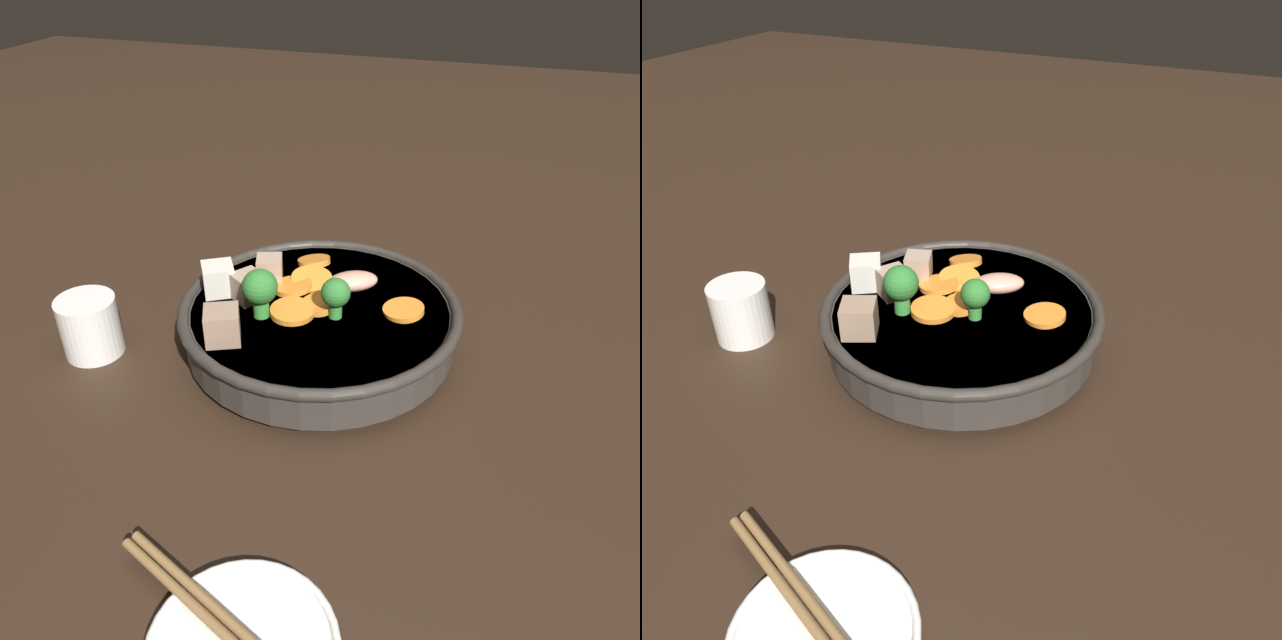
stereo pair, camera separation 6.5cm
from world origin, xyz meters
TOP-DOWN VIEW (x-y plane):
  - ground_plane at (0.00, 0.00)m, footprint 3.00×3.00m
  - stirfry_bowl at (0.00, 0.00)m, footprint 0.29×0.29m
  - tea_cup at (0.22, 0.08)m, footprint 0.06×0.06m

SIDE VIEW (x-z plane):
  - ground_plane at x=0.00m, z-range 0.00..0.00m
  - tea_cup at x=0.22m, z-range 0.00..0.06m
  - stirfry_bowl at x=0.00m, z-range -0.01..0.09m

